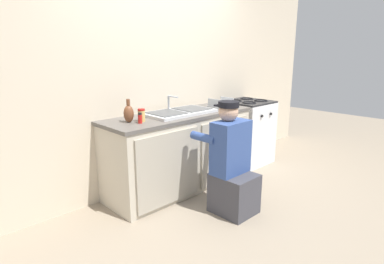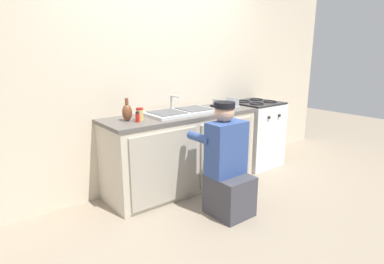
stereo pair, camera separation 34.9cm
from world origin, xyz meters
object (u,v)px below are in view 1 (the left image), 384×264
Objects in this scene: plumber_person at (232,167)px; dish_rack_tray at (221,105)px; sink_double_basin at (179,112)px; spice_bottle_red at (140,118)px; stove_range at (247,132)px; vase_decorative at (129,113)px; condiment_jar at (141,115)px.

plumber_person is 3.94× the size of dish_rack_tray.
sink_double_basin is 7.62× the size of spice_bottle_red.
vase_decorative reaches higher than stove_range.
stove_range is 3.23× the size of dish_rack_tray.
plumber_person is (-0.02, -0.78, -0.44)m from sink_double_basin.
stove_range is (1.27, -0.00, -0.45)m from sink_double_basin.
dish_rack_tray is 1.22× the size of vase_decorative.
spice_bottle_red is 0.08m from condiment_jar.
stove_range is 1.94m from spice_bottle_red.
stove_range is 7.06× the size of condiment_jar.
stove_range is 2.00m from vase_decorative.
sink_double_basin is at bearing 179.90° from stove_range.
vase_decorative is (-0.11, 0.06, 0.03)m from condiment_jar.
stove_range is at bearing -0.10° from sink_double_basin.
plumber_person is at bearing -49.52° from spice_bottle_red.
condiment_jar is (-0.55, -0.04, 0.05)m from sink_double_basin.
spice_bottle_red is (-0.61, -0.10, 0.03)m from sink_double_basin.
vase_decorative reaches higher than condiment_jar.
condiment_jar is (-0.52, 0.74, 0.49)m from plumber_person.
plumber_person reaches higher than condiment_jar.
condiment_jar is (-1.21, -0.01, 0.04)m from dish_rack_tray.
sink_double_basin reaches higher than condiment_jar.
dish_rack_tray is at bearing 0.59° from condiment_jar.
spice_bottle_red is at bearing -176.91° from stove_range.
vase_decorative reaches higher than plumber_person.
spice_bottle_red is 0.46× the size of vase_decorative.
sink_double_basin is 0.55m from condiment_jar.
sink_double_basin is 1.35m from stove_range.
sink_double_basin is at bearing 4.62° from condiment_jar.
sink_double_basin reaches higher than stove_range.
plumber_person is 1.14m from vase_decorative.
condiment_jar is at bearing -178.68° from stove_range.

